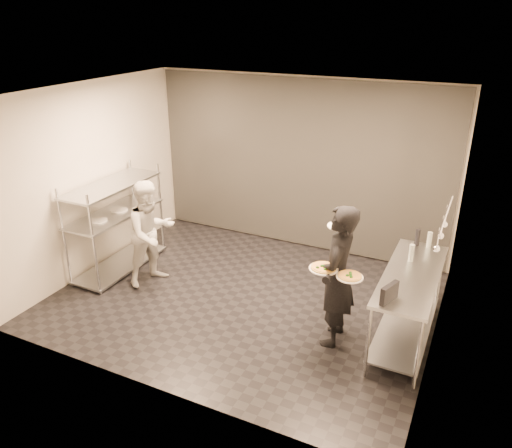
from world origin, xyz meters
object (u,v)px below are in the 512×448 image
at_px(chef, 151,233).
at_px(bottle_clear, 429,240).
at_px(pass_rack, 116,222).
at_px(pizza_plate_far, 350,276).
at_px(prep_counter, 409,295).
at_px(waiter, 337,276).
at_px(salad_plate, 340,225).
at_px(pos_monitor, 389,293).
at_px(pizza_plate_near, 324,268).
at_px(bottle_green, 411,253).
at_px(bottle_dark, 417,237).

distance_m(chef, bottle_clear, 3.78).
xyz_separation_m(pass_rack, pizza_plate_far, (3.75, -0.59, 0.27)).
bearing_deg(prep_counter, chef, -178.18).
relative_size(waiter, bottle_clear, 8.50).
bearing_deg(prep_counter, waiter, -155.34).
bearing_deg(salad_plate, bottle_clear, 42.19).
bearing_deg(prep_counter, pass_rack, -179.97).
xyz_separation_m(pizza_plate_far, pos_monitor, (0.46, -0.13, -0.02)).
bearing_deg(chef, waiter, -73.78).
bearing_deg(pass_rack, chef, -8.64).
xyz_separation_m(pizza_plate_near, bottle_green, (0.82, 0.84, -0.02)).
xyz_separation_m(prep_counter, waiter, (-0.78, -0.36, 0.25)).
bearing_deg(bottle_clear, pizza_plate_far, -114.86).
bearing_deg(pass_rack, pos_monitor, -9.67).
bearing_deg(bottle_clear, pizza_plate_near, -125.60).
xyz_separation_m(pizza_plate_far, salad_plate, (-0.29, 0.54, 0.34)).
distance_m(waiter, bottle_dark, 1.36).
height_order(waiter, chef, waiter).
height_order(waiter, bottle_green, waiter).
relative_size(pizza_plate_far, bottle_clear, 1.44).
relative_size(pass_rack, bottle_green, 7.34).
xyz_separation_m(prep_counter, pizza_plate_near, (-0.89, -0.54, 0.42)).
bearing_deg(pos_monitor, pass_rack, -170.11).
height_order(pass_rack, waiter, waiter).
bearing_deg(chef, pos_monitor, -78.72).
relative_size(pizza_plate_near, pizza_plate_far, 1.12).
bearing_deg(chef, bottle_clear, -54.82).
bearing_deg(pizza_plate_far, pizza_plate_near, 170.96).
distance_m(pos_monitor, bottle_clear, 1.53).
bearing_deg(bottle_dark, salad_plate, -132.93).
relative_size(pizza_plate_far, salad_plate, 0.96).
xyz_separation_m(prep_counter, bottle_clear, (0.07, 0.80, 0.40)).
distance_m(bottle_clear, bottle_dark, 0.15).
xyz_separation_m(chef, bottle_green, (3.52, 0.42, 0.25)).
height_order(pizza_plate_far, bottle_green, bottle_green).
height_order(pass_rack, chef, chef).
bearing_deg(prep_counter, bottle_clear, 85.24).
bearing_deg(pizza_plate_far, prep_counter, 45.57).
distance_m(pass_rack, pizza_plate_far, 3.81).
distance_m(waiter, chef, 2.83).
relative_size(salad_plate, bottle_clear, 1.51).
distance_m(prep_counter, chef, 3.60).
height_order(prep_counter, bottle_dark, bottle_dark).
relative_size(pass_rack, prep_counter, 0.89).
bearing_deg(bottle_clear, chef, -165.99).
relative_size(prep_counter, pos_monitor, 6.52).
distance_m(pass_rack, pizza_plate_near, 3.49).
distance_m(pass_rack, bottle_clear, 4.48).
relative_size(pos_monitor, bottle_green, 1.27).
relative_size(chef, bottle_green, 7.10).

